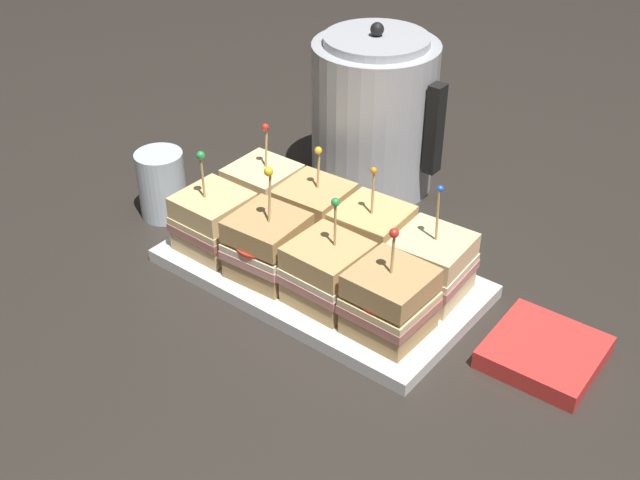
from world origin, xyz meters
name	(u,v)px	position (x,y,z in m)	size (l,w,h in m)	color
ground_plane	(320,278)	(0.00, 0.00, 0.00)	(6.00, 6.00, 0.00)	#2D2823
serving_platter	(320,273)	(0.00, 0.00, 0.01)	(0.42, 0.23, 0.02)	silver
sandwich_front_far_left	(214,221)	(-0.14, -0.05, 0.06)	(0.09, 0.09, 0.15)	#DBB77A
sandwich_front_center_left	(268,246)	(-0.05, -0.05, 0.06)	(0.10, 0.10, 0.16)	tan
sandwich_front_center_right	(328,272)	(0.05, -0.05, 0.06)	(0.09, 0.09, 0.15)	tan
sandwich_front_far_right	(390,302)	(0.14, -0.05, 0.06)	(0.09, 0.09, 0.14)	tan
sandwich_back_far_left	(263,192)	(-0.14, 0.05, 0.06)	(0.09, 0.09, 0.15)	beige
sandwich_back_center_left	(314,214)	(-0.05, 0.05, 0.06)	(0.10, 0.10, 0.14)	tan
sandwich_back_center_right	(371,238)	(0.05, 0.05, 0.06)	(0.09, 0.09, 0.15)	tan
sandwich_back_far_right	(431,265)	(0.14, 0.05, 0.06)	(0.10, 0.10, 0.16)	beige
kettle_steel	(374,114)	(-0.09, 0.25, 0.12)	(0.21, 0.19, 0.26)	#B7BABF
drinking_glass	(162,185)	(-0.28, -0.02, 0.05)	(0.07, 0.07, 0.10)	silver
napkin_stack	(544,352)	(0.30, 0.04, 0.01)	(0.13, 0.13, 0.02)	red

